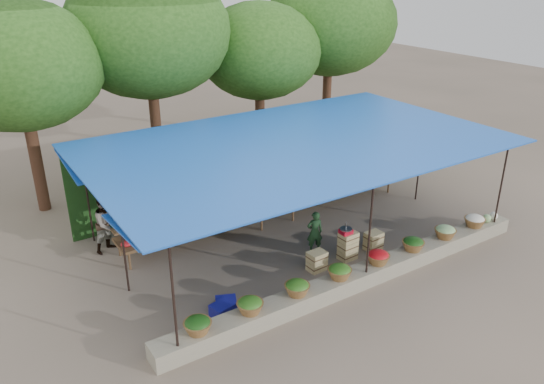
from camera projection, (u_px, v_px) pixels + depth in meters
ground at (295, 238)px, 14.89m from camera, size 60.00×60.00×0.00m
stone_curb at (361, 276)px, 12.69m from camera, size 10.60×0.55×0.40m
stall_canopy at (296, 147)px, 13.87m from camera, size 10.80×6.60×2.82m
produce_baskets at (359, 264)px, 12.50m from camera, size 8.98×0.58×0.34m
netting_backdrop at (239, 163)px, 16.81m from camera, size 10.60×0.06×2.50m
tree_row at (206, 39)px, 17.94m from camera, size 16.51×5.50×7.12m
fruit_table_left at (192, 222)px, 14.45m from camera, size 4.21×0.95×0.93m
fruit_table_right at (335, 183)px, 16.93m from camera, size 4.21×0.95×0.93m
crate_counter at (347, 249)px, 13.70m from camera, size 2.37×0.36×0.77m
weighing_scale at (346, 231)px, 13.45m from camera, size 0.31×0.31×0.33m
vendor_seated at (315, 232)px, 13.93m from camera, size 0.50×0.42×1.19m
customer_left at (107, 224)px, 13.94m from camera, size 0.95×0.86×1.58m
customer_mid at (257, 180)px, 16.40m from camera, size 1.29×0.90×1.83m
customer_right at (345, 165)px, 17.63m from camera, size 1.13×0.84×1.79m
blue_crate_front at (226, 304)px, 11.79m from camera, size 0.55×0.48×0.27m
blue_crate_back at (224, 310)px, 11.54m from camera, size 0.60×0.48×0.32m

